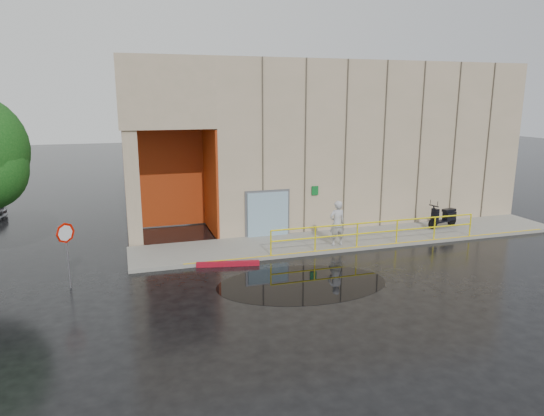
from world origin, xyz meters
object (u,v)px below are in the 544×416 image
(stop_sign, at_px, (66,240))
(red_curb, at_px, (228,264))
(person, at_px, (337,223))
(scooter, at_px, (444,211))

(stop_sign, height_order, red_curb, stop_sign)
(person, relative_size, stop_sign, 0.85)
(scooter, distance_m, stop_sign, 16.87)
(stop_sign, distance_m, red_curb, 5.81)
(scooter, bearing_deg, red_curb, 178.92)
(person, xyz_separation_m, scooter, (6.20, 1.20, -0.17))
(person, xyz_separation_m, red_curb, (-4.90, -0.82, -1.03))
(scooter, height_order, red_curb, scooter)
(scooter, bearing_deg, person, 179.55)
(red_curb, bearing_deg, person, 9.49)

